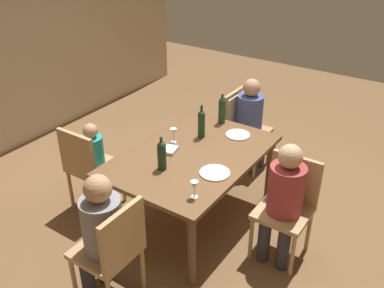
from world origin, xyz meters
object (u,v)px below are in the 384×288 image
object	(u,v)px
chair_far_left	(88,164)
person_child_small	(95,157)
wine_bottle_short_olive	(201,123)
dinner_plate_guest_left	(215,173)
person_man_bearded	(101,229)
wine_bottle_tall_green	(162,155)
person_man_guest	(252,118)
person_woman_host	(284,196)
dinner_plate_host	(238,135)
dining_table	(192,161)
chair_near	(288,201)
wine_glass_near_left	(194,186)
chair_left_end	(113,248)
chair_right_end	(240,119)
wine_bottle_dark_red	(222,110)
wine_glass_centre	(174,133)

from	to	relation	value
chair_far_left	person_child_small	bearing A→B (deg)	90.00
wine_bottle_short_olive	dinner_plate_guest_left	size ratio (longest dim) A/B	1.29
person_man_bearded	wine_bottle_tall_green	world-z (taller)	person_man_bearded
person_man_guest	wine_bottle_short_olive	size ratio (longest dim) A/B	3.23
person_woman_host	person_man_bearded	xyz separation A→B (m)	(-1.15, 0.96, 0.01)
person_woman_host	dinner_plate_host	world-z (taller)	person_woman_host
person_woman_host	person_man_bearded	bearing A→B (deg)	50.17
person_child_small	wine_bottle_short_olive	xyz separation A→B (m)	(0.66, -0.83, 0.33)
person_child_small	wine_bottle_tall_green	size ratio (longest dim) A/B	2.99
dining_table	chair_near	world-z (taller)	chair_near
person_child_small	person_man_bearded	bearing A→B (deg)	-42.83
person_woman_host	wine_bottle_tall_green	xyz separation A→B (m)	(-0.34, 1.01, 0.23)
wine_glass_near_left	dinner_plate_host	size ratio (longest dim) A/B	0.61
person_woman_host	person_man_bearded	size ratio (longest dim) A/B	0.99
chair_far_left	dinner_plate_guest_left	xyz separation A→B (m)	(0.27, -1.29, 0.22)
person_woman_host	wine_glass_near_left	xyz separation A→B (m)	(-0.53, 0.54, 0.20)
wine_glass_near_left	dinner_plate_guest_left	xyz separation A→B (m)	(0.38, 0.04, -0.10)
person_woman_host	wine_glass_near_left	distance (m)	0.78
dining_table	chair_left_end	world-z (taller)	chair_left_end
dining_table	dinner_plate_host	world-z (taller)	dinner_plate_host
chair_left_end	person_child_small	size ratio (longest dim) A/B	0.98
chair_left_end	person_man_bearded	world-z (taller)	person_man_bearded
chair_right_end	person_child_small	distance (m)	1.72
chair_left_end	person_child_small	xyz separation A→B (m)	(0.84, 1.02, 0.03)
person_man_guest	chair_far_left	bearing A→B (deg)	-30.60
wine_bottle_short_olive	wine_glass_near_left	size ratio (longest dim) A/B	2.30
wine_bottle_tall_green	wine_bottle_short_olive	distance (m)	0.69
person_man_guest	person_child_small	size ratio (longest dim) A/B	1.18
person_man_guest	person_man_bearded	bearing A→B (deg)	-1.25
chair_far_left	wine_glass_near_left	xyz separation A→B (m)	(-0.11, -1.33, 0.31)
wine_glass_near_left	person_woman_host	bearing A→B (deg)	-45.53
dinner_plate_guest_left	wine_bottle_tall_green	bearing A→B (deg)	114.03
chair_right_end	dinner_plate_host	world-z (taller)	chair_right_end
person_woman_host	person_child_small	size ratio (longest dim) A/B	1.20
person_woman_host	wine_bottle_short_olive	xyz separation A→B (m)	(0.35, 1.04, 0.24)
chair_left_end	person_man_guest	xyz separation A→B (m)	(2.36, 0.06, 0.11)
chair_right_end	wine_bottle_short_olive	xyz separation A→B (m)	(-0.86, -0.02, 0.30)
wine_bottle_dark_red	dinner_plate_guest_left	xyz separation A→B (m)	(-0.88, -0.45, -0.14)
chair_right_end	person_man_bearded	size ratio (longest dim) A/B	0.81
wine_bottle_short_olive	dinner_plate_host	size ratio (longest dim) A/B	1.40
chair_right_end	wine_glass_centre	world-z (taller)	chair_right_end
chair_near	person_child_small	size ratio (longest dim) A/B	0.98
chair_right_end	chair_far_left	world-z (taller)	same
chair_right_end	wine_glass_centre	size ratio (longest dim) A/B	6.17
person_woman_host	chair_near	bearing A→B (deg)	-90.00
person_child_small	wine_glass_centre	distance (m)	0.84
chair_far_left	person_child_small	size ratio (longest dim) A/B	0.98
person_man_bearded	wine_glass_centre	world-z (taller)	person_man_bearded
dinner_plate_guest_left	dining_table	bearing A→B (deg)	63.65
dining_table	wine_bottle_tall_green	xyz separation A→B (m)	(-0.36, 0.07, 0.22)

